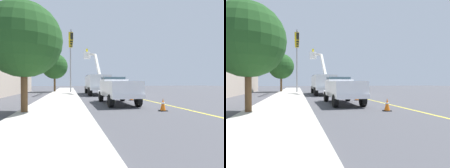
# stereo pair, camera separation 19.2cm
# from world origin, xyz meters

# --- Properties ---
(ground) EXTENTS (120.00, 120.00, 0.00)m
(ground) POSITION_xyz_m (0.00, 0.00, 0.00)
(ground) COLOR #47474C
(sidewalk_far_side) EXTENTS (60.06, 4.84, 0.12)m
(sidewalk_far_side) POSITION_xyz_m (-0.16, 7.58, 0.06)
(sidewalk_far_side) COLOR #B2ADA3
(sidewalk_far_side) RESTS_ON ground
(lane_centre_stripe) EXTENTS (49.99, 1.19, 0.01)m
(lane_centre_stripe) POSITION_xyz_m (0.00, 0.00, 0.00)
(lane_centre_stripe) COLOR yellow
(lane_centre_stripe) RESTS_ON ground
(utility_bucket_truck) EXTENTS (8.25, 2.99, 6.26)m
(utility_bucket_truck) POSITION_xyz_m (2.10, 3.32, 1.59)
(utility_bucket_truck) COLOR silver
(utility_bucket_truck) RESTS_ON ground
(service_pickup_truck) EXTENTS (5.64, 2.28, 2.06)m
(service_pickup_truck) POSITION_xyz_m (-8.95, 3.06, 1.12)
(service_pickup_truck) COLOR white
(service_pickup_truck) RESTS_ON ground
(passing_minivan) EXTENTS (4.84, 2.03, 1.69)m
(passing_minivan) POSITION_xyz_m (10.35, -2.35, 0.97)
(passing_minivan) COLOR tan
(passing_minivan) RESTS_ON ground
(traffic_cone_leading) EXTENTS (0.40, 0.40, 0.71)m
(traffic_cone_leading) POSITION_xyz_m (-12.78, 1.36, 0.35)
(traffic_cone_leading) COLOR black
(traffic_cone_leading) RESTS_ON ground
(traffic_cone_mid_front) EXTENTS (0.40, 0.40, 0.76)m
(traffic_cone_mid_front) POSITION_xyz_m (-6.63, 1.19, 0.37)
(traffic_cone_mid_front) COLOR black
(traffic_cone_mid_front) RESTS_ON ground
(traffic_cone_mid_rear) EXTENTS (0.40, 0.40, 0.82)m
(traffic_cone_mid_rear) POSITION_xyz_m (-0.65, 1.34, 0.40)
(traffic_cone_mid_rear) COLOR black
(traffic_cone_mid_rear) RESTS_ON ground
(traffic_cone_trailing) EXTENTS (0.40, 0.40, 0.84)m
(traffic_cone_trailing) POSITION_xyz_m (6.43, 1.75, 0.41)
(traffic_cone_trailing) COLOR black
(traffic_cone_trailing) RESTS_ON ground
(traffic_signal_mast) EXTENTS (7.18, 0.66, 8.71)m
(traffic_signal_mast) POSITION_xyz_m (4.79, 6.67, 6.27)
(traffic_signal_mast) COLOR gray
(traffic_signal_mast) RESTS_ON ground
(street_tree_left) EXTENTS (3.82, 3.82, 5.69)m
(street_tree_left) POSITION_xyz_m (-12.26, 8.76, 3.77)
(street_tree_left) COLOR brown
(street_tree_left) RESTS_ON ground
(street_tree_right) EXTENTS (4.29, 4.29, 6.49)m
(street_tree_right) POSITION_xyz_m (9.65, 9.39, 4.33)
(street_tree_right) COLOR brown
(street_tree_right) RESTS_ON ground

